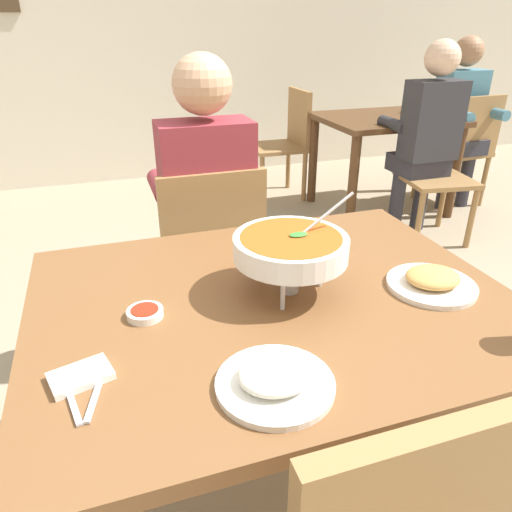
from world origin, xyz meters
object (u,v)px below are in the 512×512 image
at_px(chair_bg_left, 464,145).
at_px(appetizer_plate, 432,281).
at_px(chair_diner_main, 210,255).
at_px(sauce_dish, 145,313).
at_px(chair_bg_right, 287,138).
at_px(rice_plate, 275,379).
at_px(dining_table_far, 385,134).
at_px(dining_table_main, 273,329).
at_px(curry_bowl, 291,248).
at_px(diner_main, 206,200).
at_px(patron_bg_left, 461,114).
at_px(chair_bg_middle, 432,165).
at_px(patron_bg_middle, 427,131).

bearing_deg(chair_bg_left, appetizer_plate, -132.34).
bearing_deg(chair_diner_main, sauce_dish, -113.71).
bearing_deg(chair_bg_right, sauce_dish, -118.21).
height_order(rice_plate, chair_bg_right, chair_bg_right).
xyz_separation_m(rice_plate, dining_table_far, (1.86, 2.54, -0.15)).
distance_m(dining_table_main, dining_table_far, 2.82).
bearing_deg(curry_bowl, dining_table_far, 52.44).
distance_m(diner_main, dining_table_far, 2.25).
bearing_deg(appetizer_plate, patron_bg_left, 49.02).
distance_m(appetizer_plate, chair_bg_right, 2.97).
distance_m(dining_table_main, sauce_dish, 0.35).
bearing_deg(chair_bg_middle, curry_bowl, -136.41).
relative_size(chair_bg_middle, patron_bg_left, 0.69).
xyz_separation_m(chair_bg_middle, chair_bg_right, (-0.64, 1.11, 0.00)).
distance_m(dining_table_main, appetizer_plate, 0.45).
relative_size(rice_plate, chair_bg_right, 0.27).
bearing_deg(curry_bowl, chair_bg_left, 41.28).
distance_m(dining_table_main, curry_bowl, 0.24).
height_order(chair_bg_left, patron_bg_middle, patron_bg_middle).
bearing_deg(chair_bg_left, rice_plate, -136.33).
bearing_deg(chair_bg_right, diner_main, -120.24).
distance_m(dining_table_main, chair_bg_middle, 2.45).
xyz_separation_m(dining_table_main, rice_plate, (-0.12, -0.33, 0.12)).
bearing_deg(dining_table_main, patron_bg_middle, 44.45).
bearing_deg(chair_bg_middle, diner_main, -154.25).
distance_m(diner_main, patron_bg_left, 2.72).
xyz_separation_m(dining_table_far, chair_bg_left, (0.67, -0.13, -0.10)).
bearing_deg(chair_bg_middle, patron_bg_left, 39.31).
bearing_deg(sauce_dish, diner_main, 67.17).
bearing_deg(patron_bg_left, chair_diner_main, -149.93).
bearing_deg(patron_bg_left, diner_main, -150.53).
height_order(dining_table_main, patron_bg_left, patron_bg_left).
bearing_deg(chair_bg_right, chair_diner_main, -119.83).
bearing_deg(dining_table_main, rice_plate, -109.92).
relative_size(chair_diner_main, diner_main, 0.69).
distance_m(rice_plate, dining_table_far, 3.16).
distance_m(chair_bg_right, patron_bg_middle, 1.26).
bearing_deg(curry_bowl, sauce_dish, -179.39).
xyz_separation_m(curry_bowl, appetizer_plate, (0.38, -0.11, -0.11)).
relative_size(diner_main, curry_bowl, 3.94).
distance_m(chair_diner_main, curry_bowl, 0.84).
bearing_deg(rice_plate, chair_diner_main, 83.86).
bearing_deg(dining_table_far, dining_table_main, -128.18).
distance_m(dining_table_far, chair_bg_middle, 0.56).
bearing_deg(curry_bowl, dining_table_main, -163.31).
bearing_deg(patron_bg_middle, diner_main, -153.01).
distance_m(rice_plate, sauce_dish, 0.40).
relative_size(rice_plate, chair_bg_left, 0.27).
height_order(chair_bg_middle, chair_bg_right, same).
bearing_deg(chair_bg_middle, chair_diner_main, -153.40).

